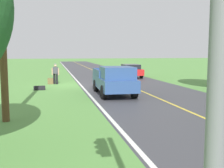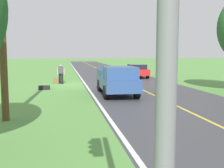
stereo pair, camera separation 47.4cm
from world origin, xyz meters
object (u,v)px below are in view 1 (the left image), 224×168
at_px(suitcase_carried, 51,81).
at_px(hitchhiker_walking, 55,72).
at_px(pickup_truck_passing, 114,80).
at_px(utility_pole_roadside, 1,3).
at_px(sedan_near_oncoming, 130,70).

bearing_deg(suitcase_carried, hitchhiker_walking, 100.86).
distance_m(pickup_truck_passing, utility_pole_roadside, 8.73).
xyz_separation_m(suitcase_carried, utility_pole_roadside, (1.63, 12.70, 4.23)).
bearing_deg(hitchhiker_walking, sedan_near_oncoming, -148.92).
distance_m(suitcase_carried, sedan_near_oncoming, 9.67).
xyz_separation_m(sedan_near_oncoming, utility_pole_roadside, (9.99, 17.53, 3.74)).
distance_m(sedan_near_oncoming, utility_pole_roadside, 20.52).
relative_size(pickup_truck_passing, sedan_near_oncoming, 1.22).
relative_size(suitcase_carried, sedan_near_oncoming, 0.12).
distance_m(hitchhiker_walking, utility_pole_roadside, 13.38).
height_order(sedan_near_oncoming, utility_pole_roadside, utility_pole_roadside).
height_order(hitchhiker_walking, sedan_near_oncoming, hitchhiker_walking).
relative_size(pickup_truck_passing, utility_pole_roadside, 0.61).
bearing_deg(suitcase_carried, sedan_near_oncoming, 124.20).
distance_m(pickup_truck_passing, sedan_near_oncoming, 12.62).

